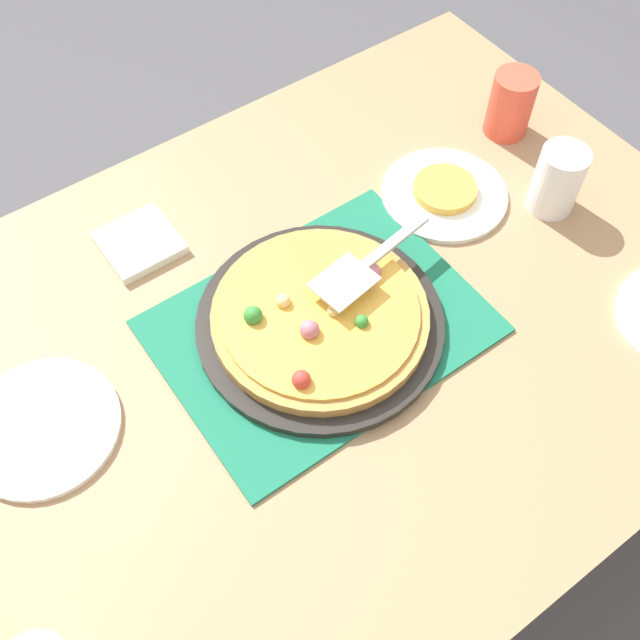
{
  "coord_description": "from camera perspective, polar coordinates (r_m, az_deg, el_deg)",
  "views": [
    {
      "loc": [
        0.36,
        0.51,
        1.71
      ],
      "look_at": [
        0.0,
        0.0,
        0.77
      ],
      "focal_mm": 41.64,
      "sensor_mm": 36.0,
      "label": 1
    }
  ],
  "objects": [
    {
      "name": "plate_near_left",
      "position": [
        1.33,
        9.51,
        9.51
      ],
      "size": [
        0.22,
        0.22,
        0.01
      ],
      "primitive_type": "cylinder",
      "color": "white",
      "rests_on": "dining_table"
    },
    {
      "name": "served_slice_left",
      "position": [
        1.32,
        9.59,
        9.89
      ],
      "size": [
        0.11,
        0.11,
        0.02
      ],
      "primitive_type": "cylinder",
      "color": "gold",
      "rests_on": "plate_near_left"
    },
    {
      "name": "pizza_pan",
      "position": [
        1.13,
        -0.0,
        -0.2
      ],
      "size": [
        0.38,
        0.38,
        0.01
      ],
      "primitive_type": "cylinder",
      "color": "black",
      "rests_on": "placemat"
    },
    {
      "name": "plate_side",
      "position": [
        1.13,
        -20.54,
        -7.71
      ],
      "size": [
        0.22,
        0.22,
        0.01
      ],
      "primitive_type": "cylinder",
      "color": "white",
      "rests_on": "dining_table"
    },
    {
      "name": "dining_table",
      "position": [
        1.24,
        -0.0,
        -3.33
      ],
      "size": [
        1.4,
        1.0,
        0.75
      ],
      "color": "#9E7A56",
      "rests_on": "ground_plane"
    },
    {
      "name": "napkin_stack",
      "position": [
        1.27,
        -13.69,
        5.79
      ],
      "size": [
        0.12,
        0.12,
        0.02
      ],
      "primitive_type": "cube",
      "color": "white",
      "rests_on": "dining_table"
    },
    {
      "name": "pizza",
      "position": [
        1.12,
        -0.03,
        0.35
      ],
      "size": [
        0.33,
        0.33,
        0.05
      ],
      "color": "#B78442",
      "rests_on": "pizza_pan"
    },
    {
      "name": "pizza_server",
      "position": [
        1.13,
        3.56,
        4.3
      ],
      "size": [
        0.23,
        0.08,
        0.01
      ],
      "color": "silver",
      "rests_on": "pizza"
    },
    {
      "name": "placemat",
      "position": [
        1.14,
        -0.0,
        -0.47
      ],
      "size": [
        0.48,
        0.36,
        0.01
      ],
      "primitive_type": "cube",
      "color": "#196B4C",
      "rests_on": "dining_table"
    },
    {
      "name": "cup_far",
      "position": [
        1.32,
        17.79,
        10.21
      ],
      "size": [
        0.08,
        0.08,
        0.12
      ],
      "primitive_type": "cylinder",
      "color": "white",
      "rests_on": "dining_table"
    },
    {
      "name": "ground_plane",
      "position": [
        1.82,
        -0.0,
        -13.61
      ],
      "size": [
        8.0,
        8.0,
        0.0
      ],
      "primitive_type": "plane",
      "color": "#4C4C51"
    },
    {
      "name": "cup_near",
      "position": [
        1.44,
        14.44,
        15.75
      ],
      "size": [
        0.08,
        0.08,
        0.12
      ],
      "primitive_type": "cylinder",
      "color": "#E04C38",
      "rests_on": "dining_table"
    }
  ]
}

